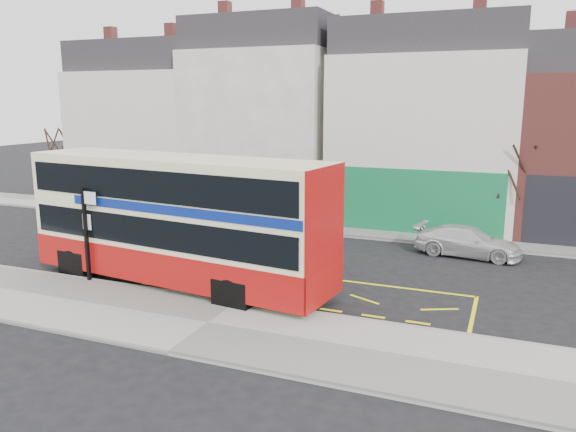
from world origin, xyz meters
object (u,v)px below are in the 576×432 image
at_px(car_white, 468,241).
at_px(car_silver, 170,211).
at_px(bus_stop_post, 87,226).
at_px(street_tree_right, 518,156).
at_px(double_decker_bus, 178,219).
at_px(street_tree_left, 60,138).
at_px(car_grey, 281,219).

bearing_deg(car_white, car_silver, 93.36).
xyz_separation_m(bus_stop_post, street_tree_right, (13.73, 12.10, 1.82)).
bearing_deg(double_decker_bus, bus_stop_post, -153.37).
relative_size(street_tree_left, street_tree_right, 1.02).
distance_m(car_white, street_tree_right, 4.98).
relative_size(car_silver, car_white, 0.97).
xyz_separation_m(car_grey, car_white, (8.82, -1.01, -0.08)).
relative_size(double_decker_bus, car_silver, 2.80).
bearing_deg(car_grey, bus_stop_post, 168.96).
relative_size(car_silver, car_grey, 0.98).
height_order(street_tree_left, street_tree_right, street_tree_left).
height_order(bus_stop_post, car_grey, bus_stop_post).
xyz_separation_m(car_white, street_tree_left, (-25.40, 4.14, 3.40)).
relative_size(car_silver, street_tree_right, 0.72).
distance_m(car_silver, car_white, 14.99).
distance_m(car_silver, street_tree_right, 17.19).
xyz_separation_m(car_silver, car_grey, (6.16, 0.36, -0.01)).
relative_size(car_white, street_tree_right, 0.74).
bearing_deg(bus_stop_post, car_white, 42.72).
height_order(double_decker_bus, street_tree_left, street_tree_left).
bearing_deg(car_white, bus_stop_post, 132.00).
relative_size(double_decker_bus, bus_stop_post, 3.51).
xyz_separation_m(bus_stop_post, street_tree_left, (-13.37, 12.93, 1.92)).
height_order(double_decker_bus, car_grey, double_decker_bus).
bearing_deg(car_grey, street_tree_right, -70.57).
bearing_deg(street_tree_right, car_grey, -167.70).
distance_m(bus_stop_post, street_tree_left, 18.70).
bearing_deg(street_tree_left, double_decker_bus, -35.92).
bearing_deg(car_silver, street_tree_right, -72.65).
distance_m(double_decker_bus, bus_stop_post, 3.20).
distance_m(bus_stop_post, car_white, 14.98).
bearing_deg(double_decker_bus, car_white, 47.40).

